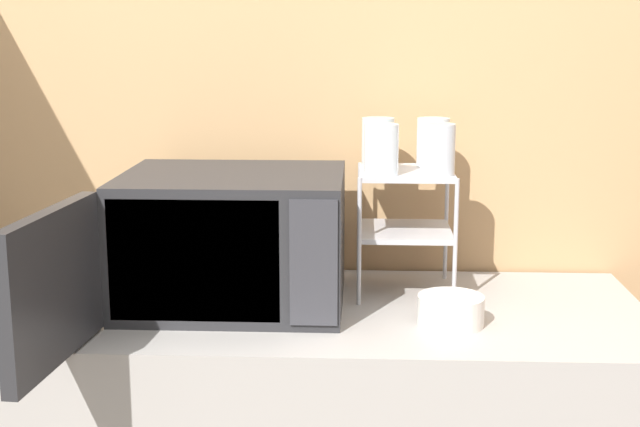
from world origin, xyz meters
TOP-DOWN VIEW (x-y plane):
  - wall_back at (0.00, 0.67)m, footprint 8.00×0.06m
  - microwave at (-0.18, 0.33)m, footprint 0.56×0.80m
  - dish_rack at (0.23, 0.45)m, footprint 0.22×0.23m
  - glass_front_left at (0.17, 0.38)m, footprint 0.08×0.08m
  - glass_back_right at (0.29, 0.52)m, footprint 0.08×0.08m
  - glass_front_right at (0.29, 0.39)m, footprint 0.08×0.08m
  - glass_back_left at (0.16, 0.52)m, footprint 0.08×0.08m
  - bowl at (0.31, 0.21)m, footprint 0.14×0.14m

SIDE VIEW (x-z plane):
  - bowl at x=0.31m, z-range 0.92..0.99m
  - microwave at x=-0.18m, z-range 0.92..1.22m
  - dish_rack at x=0.23m, z-range 0.99..1.28m
  - glass_front_left at x=0.17m, z-range 1.22..1.33m
  - glass_back_right at x=0.29m, z-range 1.22..1.33m
  - glass_front_right at x=0.29m, z-range 1.22..1.33m
  - glass_back_left at x=0.16m, z-range 1.22..1.33m
  - wall_back at x=0.00m, z-range 0.00..2.60m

